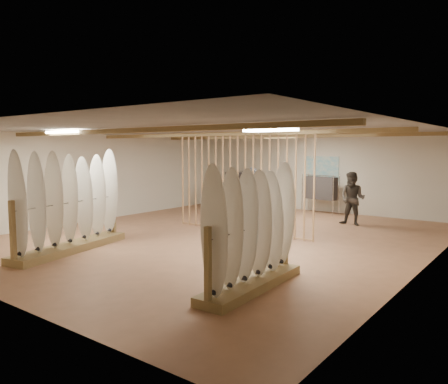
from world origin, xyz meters
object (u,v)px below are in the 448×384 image
Objects in this scene: rack_right at (252,247)px; shopper_a at (253,189)px; clothing_rack_b at (320,188)px; shopper_b at (352,195)px; rack_left at (70,218)px; clothing_rack_a at (241,185)px.

rack_right reaches higher than shopper_a.
clothing_rack_b is 0.77× the size of shopper_b.
clothing_rack_b is 2.43m from shopper_b.
rack_right is (4.82, 0.24, -0.06)m from rack_left.
clothing_rack_b is at bearing 138.93° from shopper_b.
shopper_b is at bearing 95.11° from rack_right.
shopper_b is (3.45, 0.26, -0.03)m from shopper_a.
rack_right is at bearing 164.59° from shopper_a.
rack_left is at bearing 127.67° from shopper_a.
shopper_b is at bearing -134.32° from shopper_a.
clothing_rack_b is (-2.72, 8.57, 0.22)m from rack_right.
clothing_rack_a is at bearing 123.62° from rack_right.
rack_right is 8.99m from clothing_rack_b.
rack_left is at bearing -117.44° from shopper_b.
shopper_a is at bearing -119.93° from clothing_rack_b.
rack_left is 9.06m from clothing_rack_b.
clothing_rack_a is 0.85× the size of shopper_b.
shopper_b is at bearing 7.34° from clothing_rack_a.
rack_left is 1.26× the size of rack_right.
clothing_rack_a is 1.10× the size of clothing_rack_b.
clothing_rack_b is at bearing 39.92° from clothing_rack_a.
rack_left is 4.82m from rack_right.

